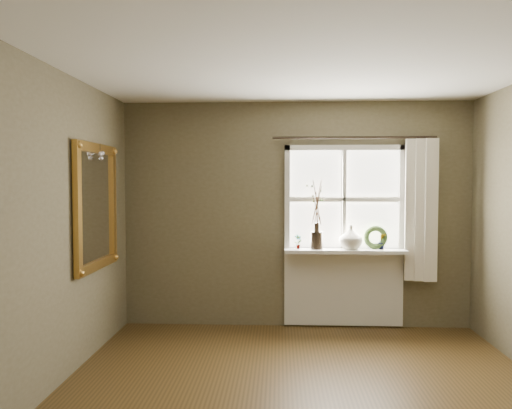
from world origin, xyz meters
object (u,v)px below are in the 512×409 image
object	(u,v)px
gilt_mirror	(96,206)
cream_vase	(351,237)
dark_jug	(317,240)
wreath	(375,240)

from	to	relation	value
gilt_mirror	cream_vase	bearing A→B (deg)	19.10
cream_vase	gilt_mirror	distance (m)	2.76
dark_jug	gilt_mirror	xyz separation A→B (m)	(-2.20, -0.89, 0.42)
wreath	cream_vase	bearing A→B (deg)	-150.91
dark_jug	wreath	distance (m)	0.67
dark_jug	gilt_mirror	world-z (taller)	gilt_mirror
cream_vase	wreath	bearing A→B (deg)	8.06
wreath	gilt_mirror	xyz separation A→B (m)	(-2.86, -0.93, 0.42)
cream_vase	dark_jug	bearing A→B (deg)	180.00
dark_jug	gilt_mirror	distance (m)	2.41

